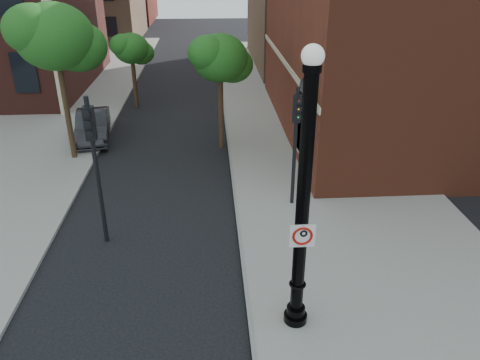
{
  "coord_description": "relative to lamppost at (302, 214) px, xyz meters",
  "views": [
    {
      "loc": [
        1.21,
        -9.17,
        8.43
      ],
      "look_at": [
        1.95,
        2.0,
        2.95
      ],
      "focal_mm": 35.0,
      "sensor_mm": 36.0,
      "label": 1
    }
  ],
  "objects": [
    {
      "name": "utility_pole",
      "position": [
        1.61,
        7.03,
        -0.94
      ],
      "size": [
        0.09,
        0.09,
        4.48
      ],
      "primitive_type": "cylinder",
      "color": "#999999",
      "rests_on": "ground"
    },
    {
      "name": "street_tree_a",
      "position": [
        -8.08,
        11.01,
        2.12
      ],
      "size": [
        3.72,
        3.36,
        6.7
      ],
      "color": "#331F14",
      "rests_on": "ground"
    },
    {
      "name": "curb_edge",
      "position": [
        -1.14,
        10.3,
        -3.11
      ],
      "size": [
        0.1,
        60.0,
        0.14
      ],
      "primitive_type": "cube",
      "color": "gray",
      "rests_on": "ground"
    },
    {
      "name": "lamppost",
      "position": [
        0.0,
        0.0,
        0.0
      ],
      "size": [
        0.58,
        0.58,
        6.88
      ],
      "color": "black",
      "rests_on": "ground"
    },
    {
      "name": "traffic_signal_right",
      "position": [
        0.93,
        6.05,
        -0.18
      ],
      "size": [
        0.33,
        0.39,
        4.44
      ],
      "rotation": [
        0.0,
        0.0,
        -0.25
      ],
      "color": "black",
      "rests_on": "ground"
    },
    {
      "name": "sidewalk_right",
      "position": [
        2.81,
        10.3,
        -3.12
      ],
      "size": [
        8.0,
        60.0,
        0.12
      ],
      "primitive_type": "cube",
      "color": "gray",
      "rests_on": "ground"
    },
    {
      "name": "street_tree_c",
      "position": [
        -1.43,
        12.03,
        0.98
      ],
      "size": [
        2.92,
        2.64,
        5.27
      ],
      "color": "#331F14",
      "rests_on": "ground"
    },
    {
      "name": "no_parking_sign",
      "position": [
        0.0,
        -0.18,
        -0.44
      ],
      "size": [
        0.58,
        0.06,
        0.58
      ],
      "rotation": [
        0.0,
        0.0,
        0.01
      ],
      "color": "white",
      "rests_on": "ground"
    },
    {
      "name": "street_tree_b",
      "position": [
        -6.33,
        18.79,
        0.23
      ],
      "size": [
        2.4,
        2.17,
        4.33
      ],
      "color": "#331F14",
      "rests_on": "ground"
    },
    {
      "name": "traffic_signal_left",
      "position": [
        -5.44,
        4.13,
        0.05
      ],
      "size": [
        0.31,
        0.4,
        4.8
      ],
      "rotation": [
        0.0,
        0.0,
        0.05
      ],
      "color": "black",
      "rests_on": "ground"
    },
    {
      "name": "ground",
      "position": [
        -3.19,
        0.3,
        -3.18
      ],
      "size": [
        120.0,
        120.0,
        0.0
      ],
      "primitive_type": "plane",
      "color": "black",
      "rests_on": "ground"
    },
    {
      "name": "sidewalk_left",
      "position": [
        -12.19,
        18.3,
        -3.12
      ],
      "size": [
        10.0,
        50.0,
        0.12
      ],
      "primitive_type": "cube",
      "color": "gray",
      "rests_on": "ground"
    },
    {
      "name": "parked_car",
      "position": [
        -7.77,
        13.47,
        -2.48
      ],
      "size": [
        2.12,
        4.44,
        1.41
      ],
      "primitive_type": "imported",
      "rotation": [
        0.0,
        0.0,
        0.15
      ],
      "color": "#2C2B30",
      "rests_on": "ground"
    }
  ]
}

